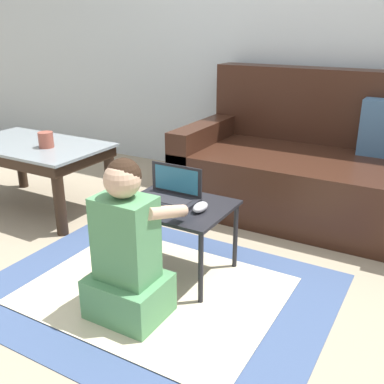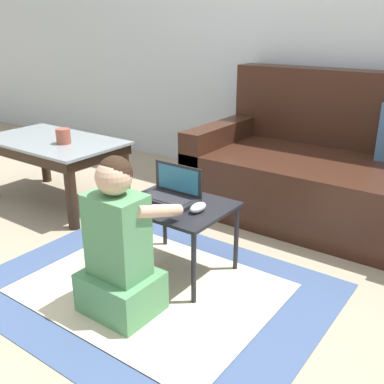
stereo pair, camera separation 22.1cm
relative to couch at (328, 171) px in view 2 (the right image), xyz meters
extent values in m
plane|color=gray|center=(-0.24, -1.37, -0.31)|extent=(16.00, 16.00, 0.00)
cube|color=silver|center=(-0.24, 0.48, 0.94)|extent=(9.00, 0.06, 2.50)
cube|color=#3D517A|center=(-0.35, -1.39, -0.30)|extent=(1.63, 1.26, 0.01)
cube|color=beige|center=(-0.35, -1.39, -0.30)|extent=(1.17, 0.91, 0.00)
cube|color=#381E14|center=(-0.01, -0.07, -0.10)|extent=(1.65, 0.94, 0.41)
cube|color=#381E14|center=(-0.01, 0.30, 0.36)|extent=(1.65, 0.21, 0.52)
cube|color=#381E14|center=(-0.75, -0.07, -0.03)|extent=(0.16, 0.94, 0.56)
cube|color=gray|center=(-1.65, -0.91, 0.15)|extent=(1.00, 0.58, 0.02)
cube|color=black|center=(-1.65, -0.91, 0.10)|extent=(0.96, 0.56, 0.07)
cylinder|color=black|center=(-1.20, -1.15, -0.08)|extent=(0.07, 0.07, 0.45)
cylinder|color=black|center=(-2.10, -0.68, -0.08)|extent=(0.07, 0.07, 0.45)
cylinder|color=black|center=(-1.20, -0.68, -0.08)|extent=(0.07, 0.07, 0.45)
cube|color=black|center=(-0.35, -1.18, 0.07)|extent=(0.52, 0.43, 0.02)
cylinder|color=black|center=(-0.59, -1.37, -0.12)|extent=(0.02, 0.02, 0.37)
cylinder|color=black|center=(-0.11, -1.37, -0.12)|extent=(0.02, 0.02, 0.37)
cylinder|color=black|center=(-0.59, -0.99, -0.12)|extent=(0.02, 0.02, 0.37)
cylinder|color=black|center=(-0.11, -0.99, -0.12)|extent=(0.02, 0.02, 0.37)
cube|color=#232328|center=(-0.40, -1.18, 0.09)|extent=(0.29, 0.16, 0.02)
cube|color=#28282D|center=(-0.40, -1.19, 0.10)|extent=(0.24, 0.10, 0.00)
cube|color=#232328|center=(-0.40, -1.10, 0.17)|extent=(0.29, 0.01, 0.15)
cube|color=teal|center=(-0.40, -1.10, 0.17)|extent=(0.25, 0.00, 0.13)
ellipsoid|color=silver|center=(-0.21, -1.20, 0.10)|extent=(0.06, 0.11, 0.04)
cube|color=#518E5B|center=(-0.34, -1.60, -0.21)|extent=(0.33, 0.27, 0.20)
cube|color=#518E5B|center=(-0.34, -1.60, 0.07)|extent=(0.25, 0.18, 0.37)
sphere|color=tan|center=(-0.34, -1.60, 0.34)|extent=(0.15, 0.15, 0.15)
sphere|color=black|center=(-0.34, -1.59, 0.35)|extent=(0.15, 0.15, 0.15)
cylinder|color=tan|center=(-0.46, -1.46, 0.17)|extent=(0.06, 0.29, 0.14)
cylinder|color=tan|center=(-0.23, -1.46, 0.17)|extent=(0.06, 0.29, 0.14)
cylinder|color=#994C3D|center=(-1.49, -0.94, 0.21)|extent=(0.10, 0.10, 0.10)
camera|label=1|loc=(0.74, -2.93, 0.92)|focal=42.00mm
camera|label=2|loc=(0.92, -2.81, 0.92)|focal=42.00mm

